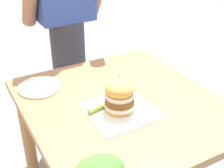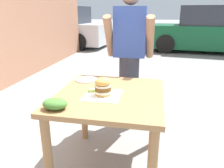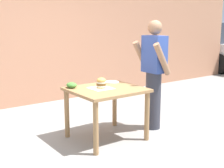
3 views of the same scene
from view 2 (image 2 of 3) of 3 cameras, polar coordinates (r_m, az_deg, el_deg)
ground_plane at (r=2.23m, az=-0.54°, el=-20.62°), size 80.00×80.00×0.00m
patio_table at (r=1.90m, az=-0.59°, el=-5.96°), size 0.89×0.98×0.74m
serving_paper at (r=1.81m, az=-2.44°, el=-2.93°), size 0.30×0.30×0.00m
sandwich at (r=1.79m, az=-2.39°, el=-0.60°), size 0.14×0.14×0.18m
pickle_spear at (r=1.87m, az=-4.89°, el=-1.78°), size 0.10×0.04×0.02m
side_plate_with_forks at (r=2.22m, az=-6.68°, el=1.17°), size 0.22×0.22×0.02m
side_salad at (r=1.60m, az=-14.65°, el=-4.99°), size 0.18×0.14×0.08m
diner_across_table at (r=2.61m, az=4.56°, el=6.89°), size 0.55×0.35×1.69m
parked_car_near_curb at (r=8.76m, az=23.40°, el=12.49°), size 4.37×2.20×1.60m
parked_car_mid_block at (r=9.68m, az=-13.69°, el=13.88°), size 4.34×2.12×1.60m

